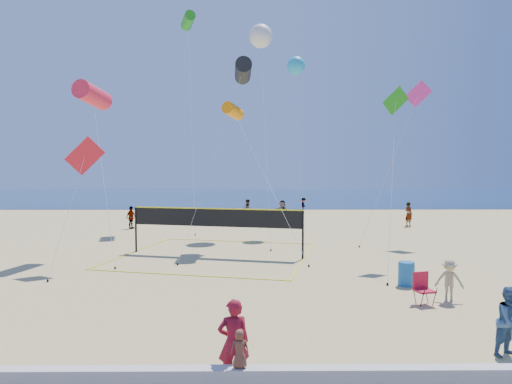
{
  "coord_description": "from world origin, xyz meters",
  "views": [
    {
      "loc": [
        -0.36,
        -11.6,
        4.45
      ],
      "look_at": [
        -0.24,
        2.0,
        3.74
      ],
      "focal_mm": 32.0,
      "sensor_mm": 36.0,
      "label": 1
    }
  ],
  "objects_px": {
    "volleyball_net": "(216,223)",
    "woman": "(234,342)",
    "trash_barrel": "(406,274)",
    "camp_chair": "(423,286)"
  },
  "relations": [
    {
      "from": "volleyball_net",
      "to": "woman",
      "type": "bearing_deg",
      "value": -70.8
    },
    {
      "from": "woman",
      "to": "trash_barrel",
      "type": "distance_m",
      "value": 10.07
    },
    {
      "from": "woman",
      "to": "trash_barrel",
      "type": "height_order",
      "value": "woman"
    },
    {
      "from": "woman",
      "to": "volleyball_net",
      "type": "bearing_deg",
      "value": -94.73
    },
    {
      "from": "woman",
      "to": "camp_chair",
      "type": "bearing_deg",
      "value": -147.82
    },
    {
      "from": "trash_barrel",
      "to": "volleyball_net",
      "type": "relative_size",
      "value": 0.08
    },
    {
      "from": "camp_chair",
      "to": "trash_barrel",
      "type": "height_order",
      "value": "camp_chair"
    },
    {
      "from": "camp_chair",
      "to": "volleyball_net",
      "type": "relative_size",
      "value": 0.11
    },
    {
      "from": "trash_barrel",
      "to": "volleyball_net",
      "type": "xyz_separation_m",
      "value": [
        -7.69,
        6.05,
        1.21
      ]
    },
    {
      "from": "trash_barrel",
      "to": "woman",
      "type": "bearing_deg",
      "value": -128.26
    }
  ]
}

